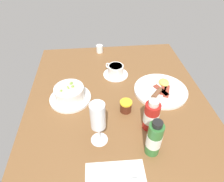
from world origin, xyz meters
TOP-DOWN VIEW (x-y plane):
  - ground_plane at (0.00, 0.00)cm, footprint 110.00×84.00cm
  - porridge_bowl at (-5.81, -21.90)cm, footprint 19.21×19.21cm
  - cutlery_setting at (34.21, -4.68)cm, footprint 12.82×20.20cm
  - coffee_cup at (-23.02, 1.39)cm, footprint 13.46×13.46cm
  - creamer_jug at (-48.65, -5.88)cm, footprint 4.98×4.09cm
  - wine_glass at (18.45, -9.59)cm, footprint 6.49×6.49cm
  - jam_jar at (4.21, 2.76)cm, footprint 5.29×5.29cm
  - sauce_bottle_green at (25.24, 9.06)cm, footprint 5.30×5.30cm
  - sauce_bottle_red at (14.03, 11.08)cm, footprint 6.09×6.09cm
  - breakfast_plate at (-7.00, 21.98)cm, footprint 25.94×25.94cm

SIDE VIEW (x-z plane):
  - ground_plane at x=0.00cm, z-range -3.00..0.00cm
  - cutlery_setting at x=34.21cm, z-range -0.20..0.70cm
  - breakfast_plate at x=-7.00cm, z-range -0.95..2.75cm
  - creamer_jug at x=-48.65cm, z-range -0.20..5.05cm
  - jam_jar at x=4.21cm, z-range 0.03..5.44cm
  - coffee_cup at x=-23.02cm, z-range -0.21..5.70cm
  - porridge_bowl at x=-5.81cm, z-range -0.41..7.33cm
  - sauce_bottle_red at x=14.03cm, z-range -0.70..13.61cm
  - sauce_bottle_green at x=25.24cm, z-range -0.71..15.39cm
  - wine_glass at x=18.45cm, z-range 3.10..21.99cm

